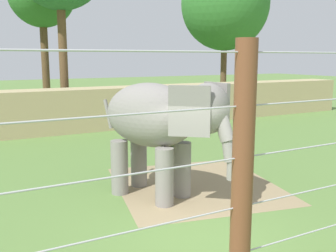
{
  "coord_description": "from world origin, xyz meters",
  "views": [
    {
      "loc": [
        -4.24,
        -6.48,
        3.53
      ],
      "look_at": [
        1.5,
        4.16,
        1.4
      ],
      "focal_mm": 41.55,
      "sensor_mm": 36.0,
      "label": 1
    }
  ],
  "objects": [
    {
      "name": "tree_left_of_centre",
      "position": [
        13.11,
        17.05,
        7.33
      ],
      "size": [
        6.31,
        6.31,
        10.66
      ],
      "color": "brown",
      "rests_on": "ground"
    },
    {
      "name": "dirt_patch",
      "position": [
        1.41,
        2.35,
        0.0
      ],
      "size": [
        5.12,
        5.32,
        0.01
      ],
      "primitive_type": "cube",
      "rotation": [
        0.0,
        0.0,
        -0.21
      ],
      "color": "#937F5B",
      "rests_on": "ground"
    },
    {
      "name": "embankment_wall",
      "position": [
        0.0,
        12.18,
        1.03
      ],
      "size": [
        36.0,
        1.8,
        2.06
      ],
      "primitive_type": "cube",
      "color": "tan",
      "rests_on": "ground"
    },
    {
      "name": "ground_plane",
      "position": [
        0.0,
        0.0,
        0.0
      ],
      "size": [
        120.0,
        120.0,
        0.0
      ],
      "primitive_type": "plane",
      "color": "#5B7F3D"
    },
    {
      "name": "elephant",
      "position": [
        0.1,
        1.99,
        1.97
      ],
      "size": [
        2.67,
        3.7,
        2.98
      ],
      "color": "gray",
      "rests_on": "ground"
    },
    {
      "name": "cable_fence",
      "position": [
        0.05,
        -3.14,
        1.88
      ],
      "size": [
        9.78,
        0.25,
        3.74
      ],
      "color": "brown",
      "rests_on": "ground"
    },
    {
      "name": "enrichment_ball",
      "position": [
        3.03,
        6.97,
        0.48
      ],
      "size": [
        0.97,
        0.97,
        0.97
      ],
      "primitive_type": "sphere",
      "color": "gray",
      "rests_on": "ground"
    }
  ]
}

